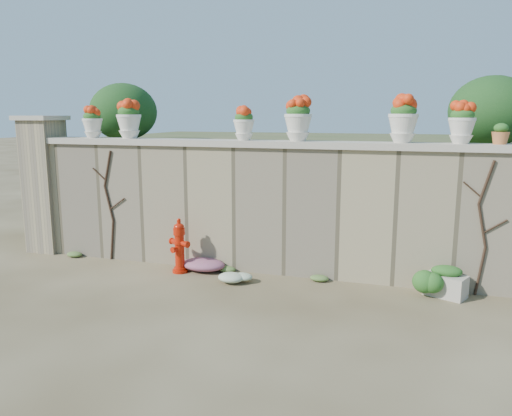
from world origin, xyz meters
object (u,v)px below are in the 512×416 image
(urn_pot_0, at_px, (92,122))
(fire_hydrant, at_px, (179,246))
(terracotta_pot, at_px, (500,135))
(planter_box, at_px, (446,282))

(urn_pot_0, bearing_deg, fire_hydrant, -15.71)
(terracotta_pot, bearing_deg, fire_hydrant, -173.55)
(planter_box, bearing_deg, urn_pot_0, -159.22)
(fire_hydrant, bearing_deg, planter_box, 22.92)
(planter_box, xyz_separation_m, urn_pot_0, (-5.87, 0.40, 2.16))
(fire_hydrant, relative_size, urn_pot_0, 1.64)
(planter_box, relative_size, urn_pot_0, 1.15)
(terracotta_pot, bearing_deg, urn_pot_0, 180.00)
(fire_hydrant, xyz_separation_m, urn_pot_0, (-1.85, 0.52, 1.92))
(fire_hydrant, bearing_deg, terracotta_pot, 27.61)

